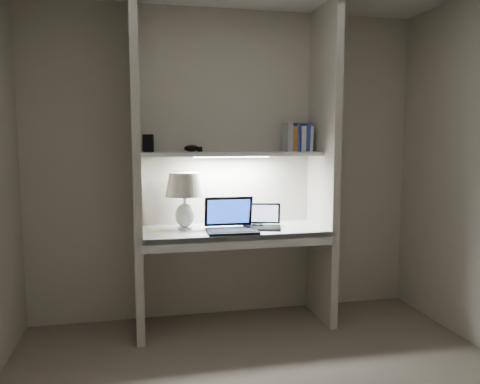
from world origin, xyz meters
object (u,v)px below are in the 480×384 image
object	(u,v)px
laptop_main	(231,223)
laptop_netbook	(261,222)
speaker	(265,215)
table_lamp	(185,191)
book_row	(298,138)

from	to	relation	value
laptop_main	laptop_netbook	distance (m)	0.27
laptop_netbook	speaker	size ratio (longest dim) A/B	2.57
table_lamp	laptop_main	bearing A→B (deg)	-21.42
table_lamp	laptop_main	size ratio (longest dim) A/B	1.15
book_row	laptop_netbook	bearing A→B (deg)	-157.43
laptop_main	speaker	bearing A→B (deg)	39.04
speaker	book_row	xyz separation A→B (m)	(0.25, -0.06, 0.63)
laptop_netbook	table_lamp	bearing A→B (deg)	-170.58
book_row	table_lamp	bearing A→B (deg)	-175.31
speaker	laptop_main	bearing A→B (deg)	-136.45
laptop_main	laptop_netbook	bearing A→B (deg)	15.72
book_row	laptop_main	bearing A→B (deg)	-160.88
laptop_netbook	book_row	xyz separation A→B (m)	(0.34, 0.14, 0.66)
speaker	laptop_netbook	bearing A→B (deg)	-107.52
table_lamp	laptop_netbook	size ratio (longest dim) A/B	1.24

